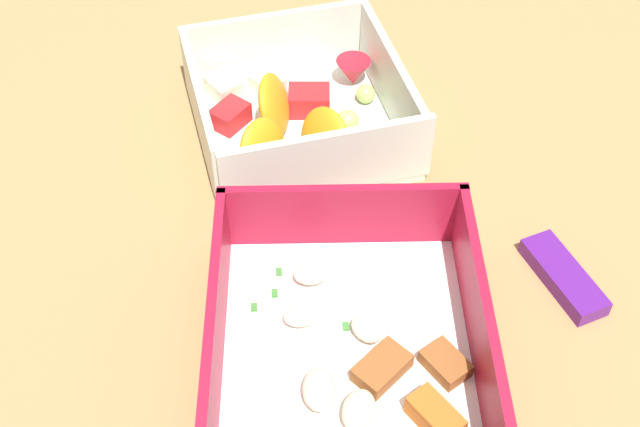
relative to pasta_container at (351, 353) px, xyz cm
name	(u,v)px	position (x,y,z in cm)	size (l,w,h in cm)	color
table_surface	(334,255)	(-9.93, -0.01, -2.73)	(80.00, 80.00, 2.00)	#9E7547
pasta_container	(351,353)	(0.00, 0.00, 0.00)	(21.70, 17.69, 5.71)	white
fruit_bowl	(297,112)	(-21.78, -1.68, 0.44)	(17.94, 17.92, 6.07)	silver
candy_bar	(563,276)	(-5.39, 14.80, -1.13)	(7.00, 2.40, 1.20)	#51197A
paper_cup_liner	(316,41)	(-32.87, 0.76, -1.02)	(3.62, 3.62, 1.41)	white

